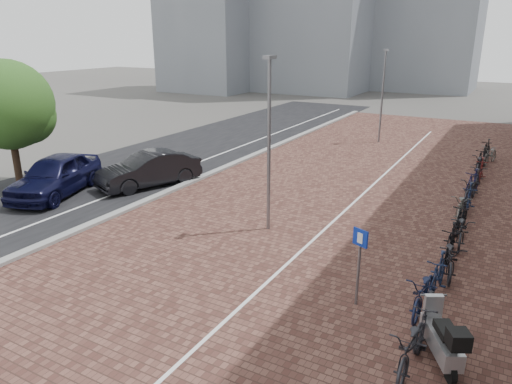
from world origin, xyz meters
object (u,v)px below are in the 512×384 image
(car_dark, at_px, (149,169))
(scooter_front, at_px, (442,336))
(parking_sign, at_px, (359,256))
(car_navy, at_px, (55,175))

(car_dark, relative_size, scooter_front, 2.57)
(car_dark, bearing_deg, scooter_front, -4.07)
(scooter_front, height_order, parking_sign, parking_sign)
(car_dark, distance_m, scooter_front, 14.75)
(parking_sign, bearing_deg, scooter_front, -7.22)
(car_navy, height_order, car_dark, car_navy)
(car_navy, relative_size, car_dark, 1.08)
(car_navy, xyz_separation_m, car_dark, (2.59, 2.84, -0.09))
(parking_sign, bearing_deg, car_dark, 178.66)
(car_navy, distance_m, scooter_front, 16.28)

